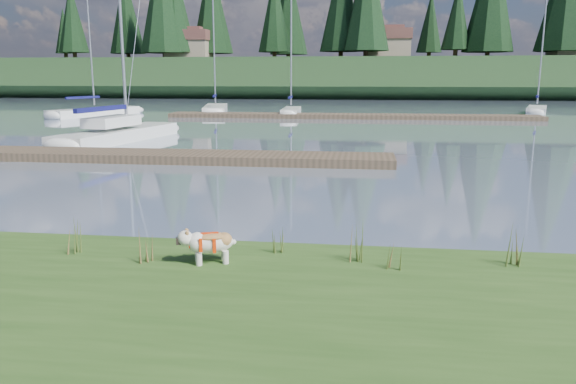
# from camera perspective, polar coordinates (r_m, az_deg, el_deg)

# --- Properties ---
(ground) EXTENTS (200.00, 200.00, 0.00)m
(ground) POSITION_cam_1_polar(r_m,az_deg,el_deg) (40.30, 3.48, 7.51)
(ground) COLOR #7A8AA2
(ground) RESTS_ON ground
(ridge) EXTENTS (200.00, 20.00, 5.00)m
(ridge) POSITION_cam_1_polar(r_m,az_deg,el_deg) (83.14, 5.70, 11.39)
(ridge) COLOR #1C3419
(ridge) RESTS_ON ground
(bulldog) EXTENTS (0.84, 0.52, 0.49)m
(bulldog) POSITION_cam_1_polar(r_m,az_deg,el_deg) (8.11, -7.97, -5.03)
(bulldog) COLOR silver
(bulldog) RESTS_ON bank
(sailboat_main) EXTENTS (3.17, 9.19, 12.96)m
(sailboat_main) POSITION_cam_1_polar(r_m,az_deg,el_deg) (27.64, -16.09, 5.99)
(sailboat_main) COLOR white
(sailboat_main) RESTS_ON ground
(dock_near) EXTENTS (16.00, 2.00, 0.30)m
(dock_near) POSITION_cam_1_polar(r_m,az_deg,el_deg) (20.49, -12.16, 3.55)
(dock_near) COLOR #4C3D2C
(dock_near) RESTS_ON ground
(dock_far) EXTENTS (26.00, 2.20, 0.30)m
(dock_far) POSITION_cam_1_polar(r_m,az_deg,el_deg) (40.20, 6.35, 7.66)
(dock_far) COLOR #4C3D2C
(dock_far) RESTS_ON ground
(sailboat_bg_0) EXTENTS (4.79, 8.57, 12.36)m
(sailboat_bg_0) POSITION_cam_1_polar(r_m,az_deg,el_deg) (45.32, -18.31, 7.82)
(sailboat_bg_0) COLOR white
(sailboat_bg_0) RESTS_ON ground
(sailboat_bg_1) EXTENTS (3.40, 8.62, 12.57)m
(sailboat_bg_1) POSITION_cam_1_polar(r_m,az_deg,el_deg) (47.18, -7.32, 8.45)
(sailboat_bg_1) COLOR white
(sailboat_bg_1) RESTS_ON ground
(sailboat_bg_2) EXTENTS (1.43, 5.95, 9.10)m
(sailboat_bg_2) POSITION_cam_1_polar(r_m,az_deg,el_deg) (43.10, 0.37, 8.25)
(sailboat_bg_2) COLOR white
(sailboat_bg_2) RESTS_ON ground
(sailboat_bg_4) EXTENTS (3.23, 6.67, 9.87)m
(sailboat_bg_4) POSITION_cam_1_polar(r_m,az_deg,el_deg) (49.05, 23.96, 7.67)
(sailboat_bg_4) COLOR white
(sailboat_bg_4) RESTS_ON ground
(weed_0) EXTENTS (0.17, 0.14, 0.55)m
(weed_0) POSITION_cam_1_polar(r_m,az_deg,el_deg) (8.34, -14.33, -5.38)
(weed_0) COLOR #475B23
(weed_0) RESTS_ON bank
(weed_1) EXTENTS (0.17, 0.14, 0.43)m
(weed_1) POSITION_cam_1_polar(r_m,az_deg,el_deg) (8.53, -1.14, -4.97)
(weed_1) COLOR #475B23
(weed_1) RESTS_ON bank
(weed_2) EXTENTS (0.17, 0.14, 0.73)m
(weed_2) POSITION_cam_1_polar(r_m,az_deg,el_deg) (8.18, 7.08, -4.89)
(weed_2) COLOR #475B23
(weed_2) RESTS_ON bank
(weed_3) EXTENTS (0.17, 0.14, 0.60)m
(weed_3) POSITION_cam_1_polar(r_m,az_deg,el_deg) (9.08, -21.03, -4.28)
(weed_3) COLOR #475B23
(weed_3) RESTS_ON bank
(weed_4) EXTENTS (0.17, 0.14, 0.37)m
(weed_4) POSITION_cam_1_polar(r_m,az_deg,el_deg) (7.96, 10.82, -6.61)
(weed_4) COLOR #475B23
(weed_4) RESTS_ON bank
(weed_5) EXTENTS (0.17, 0.14, 0.60)m
(weed_5) POSITION_cam_1_polar(r_m,az_deg,el_deg) (8.60, 22.07, -5.24)
(weed_5) COLOR #475B23
(weed_5) RESTS_ON bank
(mud_lip) EXTENTS (60.00, 0.50, 0.14)m
(mud_lip) POSITION_cam_1_polar(r_m,az_deg,el_deg) (9.43, -10.72, -6.48)
(mud_lip) COLOR #33281C
(mud_lip) RESTS_ON ground
(conifer_1) EXTENTS (4.40, 4.40, 11.30)m
(conifer_1) POSITION_cam_1_polar(r_m,az_deg,el_deg) (92.10, -21.08, 16.20)
(conifer_1) COLOR #382619
(conifer_1) RESTS_ON ridge
(conifer_3) EXTENTS (4.84, 4.84, 12.25)m
(conifer_3) POSITION_cam_1_polar(r_m,az_deg,el_deg) (83.55, -1.40, 17.79)
(conifer_3) COLOR #382619
(conifer_3) RESTS_ON ridge
(conifer_5) EXTENTS (3.96, 3.96, 10.35)m
(conifer_5) POSITION_cam_1_polar(r_m,az_deg,el_deg) (81.37, 16.84, 16.83)
(conifer_5) COLOR #382619
(conifer_5) RESTS_ON ridge
(house_0) EXTENTS (6.30, 5.30, 4.65)m
(house_0) POSITION_cam_1_polar(r_m,az_deg,el_deg) (83.97, -10.00, 14.56)
(house_0) COLOR gray
(house_0) RESTS_ON ridge
(house_1) EXTENTS (6.30, 5.30, 4.65)m
(house_1) POSITION_cam_1_polar(r_m,az_deg,el_deg) (81.26, 10.09, 14.66)
(house_1) COLOR gray
(house_1) RESTS_ON ridge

